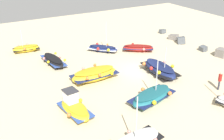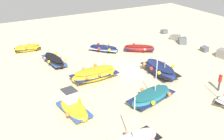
# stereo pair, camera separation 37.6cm
# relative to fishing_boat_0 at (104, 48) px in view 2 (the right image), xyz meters

# --- Properties ---
(ground_plane) EXTENTS (53.65, 53.65, 0.00)m
(ground_plane) POSITION_rel_fishing_boat_0_xyz_m (6.82, 0.58, -0.41)
(ground_plane) COLOR beige
(fishing_boat_0) EXTENTS (3.63, 3.49, 3.81)m
(fishing_boat_0) POSITION_rel_fishing_boat_0_xyz_m (0.00, 0.00, 0.00)
(fishing_boat_0) COLOR navy
(fishing_boat_0) RESTS_ON ground_plane
(fishing_boat_1) EXTENTS (2.58, 4.78, 1.19)m
(fishing_boat_1) POSITION_rel_fishing_boat_0_xyz_m (6.50, -4.35, 0.19)
(fishing_boat_1) COLOR gold
(fishing_boat_1) RESTS_ON ground_plane
(fishing_boat_2) EXTENTS (4.48, 2.06, 0.90)m
(fishing_boat_2) POSITION_rel_fishing_boat_0_xyz_m (0.75, -6.56, 0.02)
(fishing_boat_2) COLOR black
(fishing_boat_2) RESTS_ON ground_plane
(fishing_boat_3) EXTENTS (2.86, 4.81, 3.70)m
(fishing_boat_3) POSITION_rel_fishing_boat_0_xyz_m (12.53, -1.95, 0.09)
(fishing_boat_3) COLOR #1E6670
(fishing_boat_3) RESTS_ON ground_plane
(fishing_boat_4) EXTENTS (4.80, 2.56, 3.21)m
(fishing_boat_4) POSITION_rel_fishing_boat_0_xyz_m (8.65, 1.96, 0.18)
(fishing_boat_4) COLOR navy
(fishing_boat_4) RESTS_ON ground_plane
(fishing_boat_7) EXTENTS (3.77, 1.90, 1.92)m
(fishing_boat_7) POSITION_rel_fishing_boat_0_xyz_m (11.07, -8.35, 0.18)
(fishing_boat_7) COLOR gold
(fishing_boat_7) RESTS_ON ground_plane
(fishing_boat_8) EXTENTS (3.47, 4.07, 0.87)m
(fishing_boat_8) POSITION_rel_fishing_boat_0_xyz_m (2.00, 3.90, -0.00)
(fishing_boat_8) COLOR maroon
(fishing_boat_8) RESTS_ON ground_plane
(fishing_boat_9) EXTENTS (2.13, 3.32, 2.79)m
(fishing_boat_9) POSITION_rel_fishing_boat_0_xyz_m (-4.64, -8.21, 0.01)
(fishing_boat_9) COLOR gold
(fishing_boat_9) RESTS_ON ground_plane
(person_walking) EXTENTS (0.32, 0.32, 1.74)m
(person_walking) POSITION_rel_fishing_boat_0_xyz_m (13.87, 4.60, 0.60)
(person_walking) COLOR #2D2D38
(person_walking) RESTS_ON ground_plane
(breakwater_rocks) EXTENTS (19.37, 2.24, 1.16)m
(breakwater_rocks) POSITION_rel_fishing_boat_0_xyz_m (7.68, 11.02, 0.00)
(breakwater_rocks) COLOR #4C5156
(breakwater_rocks) RESTS_ON ground_plane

